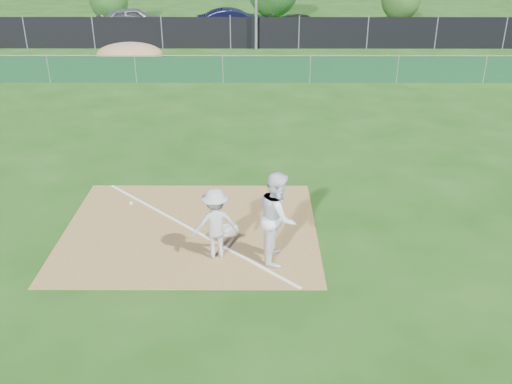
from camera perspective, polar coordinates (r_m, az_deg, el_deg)
ground at (r=22.07m, az=-4.03°, el=7.63°), size 90.00×90.00×0.00m
infield_dirt at (r=13.79m, az=-6.53°, el=-3.72°), size 6.00×5.00×0.02m
foul_line at (r=13.78m, az=-6.53°, el=-3.66°), size 5.01×5.01×0.01m
green_fence at (r=26.73m, az=-3.33°, el=12.10°), size 44.00×0.05×1.20m
dirt_mound at (r=30.82m, az=-12.53°, el=13.29°), size 3.38×2.60×1.17m
black_fence at (r=34.50m, az=-2.58°, el=15.60°), size 46.00×0.04×1.80m
parking_lot at (r=39.58m, az=-2.22°, el=15.54°), size 46.00×9.00×0.01m
first_base at (r=13.56m, az=-3.20°, el=-3.86°), size 0.54×0.54×0.09m
play_at_first at (r=12.28m, az=-4.07°, el=-3.15°), size 2.34×0.84×1.60m
runner at (r=12.10m, az=2.20°, el=-2.50°), size 0.80×1.01×2.04m
car_left at (r=40.63m, az=-12.12°, el=16.48°), size 5.18×2.88×1.67m
car_mid at (r=39.36m, az=-2.17°, el=16.68°), size 5.10×2.42×1.61m
car_right at (r=38.35m, az=4.82°, el=16.20°), size 4.88×2.36×1.37m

